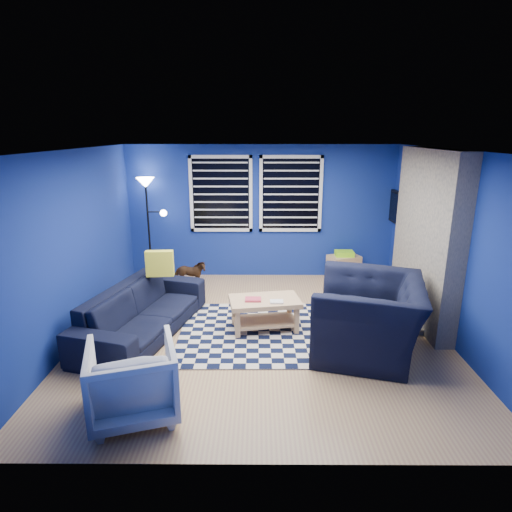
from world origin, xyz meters
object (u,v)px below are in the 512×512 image
at_px(floor_lamp, 148,197).
at_px(sofa, 143,311).
at_px(rocking_horse, 190,274).
at_px(cabinet, 344,267).
at_px(tv, 400,209).
at_px(armchair_bent, 133,380).
at_px(armchair_big, 369,316).
at_px(coffee_table, 265,308).

bearing_deg(floor_lamp, sofa, -79.57).
distance_m(rocking_horse, cabinet, 2.90).
height_order(sofa, cabinet, sofa).
bearing_deg(tv, floor_lamp, 176.87).
distance_m(armchair_bent, floor_lamp, 4.31).
xyz_separation_m(armchair_big, armchair_bent, (-2.62, -1.31, -0.09)).
distance_m(sofa, coffee_table, 1.68).
bearing_deg(cabinet, armchair_big, -115.50).
xyz_separation_m(rocking_horse, floor_lamp, (-0.81, 0.65, 1.26)).
distance_m(sofa, armchair_bent, 1.81).
distance_m(coffee_table, cabinet, 2.65).
bearing_deg(floor_lamp, coffee_table, -45.80).
relative_size(tv, rocking_horse, 1.72).
height_order(tv, cabinet, tv).
bearing_deg(armchair_bent, armchair_big, -170.47).
bearing_deg(coffee_table, cabinet, 54.71).
height_order(sofa, armchair_big, armchair_big).
bearing_deg(floor_lamp, armchair_bent, -79.09).
bearing_deg(coffee_table, armchair_bent, -124.60).
height_order(coffee_table, floor_lamp, floor_lamp).
relative_size(sofa, floor_lamp, 1.21).
distance_m(armchair_bent, cabinet, 4.97).
xyz_separation_m(armchair_big, coffee_table, (-1.31, 0.60, -0.14)).
height_order(armchair_bent, coffee_table, armchair_bent).
bearing_deg(armchair_big, rocking_horse, -113.74).
relative_size(armchair_bent, coffee_table, 0.80).
relative_size(sofa, coffee_table, 2.21).
xyz_separation_m(tv, floor_lamp, (-4.51, 0.25, 0.18)).
height_order(armchair_big, armchair_bent, armchair_big).
bearing_deg(armchair_big, cabinet, -169.30).
bearing_deg(rocking_horse, floor_lamp, 49.71).
distance_m(sofa, cabinet, 3.95).
height_order(armchair_big, floor_lamp, floor_lamp).
bearing_deg(sofa, coffee_table, -70.52).
xyz_separation_m(tv, rocking_horse, (-3.70, -0.40, -1.08)).
bearing_deg(rocking_horse, coffee_table, -141.20).
bearing_deg(coffee_table, rocking_horse, 130.47).
height_order(coffee_table, cabinet, cabinet).
height_order(sofa, floor_lamp, floor_lamp).
xyz_separation_m(armchair_big, floor_lamp, (-3.41, 2.76, 1.10)).
xyz_separation_m(rocking_horse, cabinet, (2.83, 0.65, -0.07)).
height_order(rocking_horse, floor_lamp, floor_lamp).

